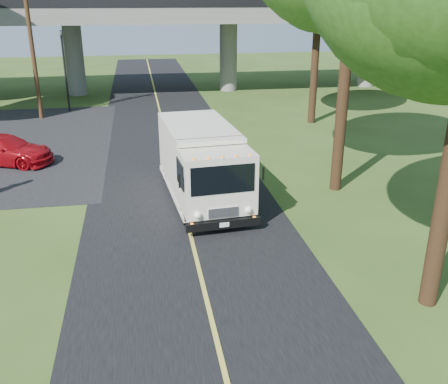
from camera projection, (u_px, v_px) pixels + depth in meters
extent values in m
plane|color=#314819|center=(219.00, 353.00, 10.84)|extent=(120.00, 120.00, 0.00)
cube|color=black|center=(179.00, 189.00, 20.01)|extent=(7.00, 90.00, 0.02)
cube|color=gold|center=(179.00, 189.00, 20.00)|extent=(0.12, 90.00, 0.01)
cube|color=slate|center=(151.00, 13.00, 37.98)|extent=(50.00, 9.00, 1.20)
cube|color=black|center=(153.00, 1.00, 33.62)|extent=(50.00, 0.25, 0.80)
cube|color=black|center=(149.00, 0.00, 41.69)|extent=(50.00, 0.25, 0.80)
cube|color=slate|center=(444.00, 49.00, 43.06)|extent=(4.00, 10.00, 6.00)
cylinder|color=slate|center=(75.00, 59.00, 38.24)|extent=(1.40, 1.40, 5.40)
cylinder|color=slate|center=(228.00, 56.00, 40.15)|extent=(1.40, 1.40, 5.40)
cylinder|color=slate|center=(368.00, 54.00, 42.05)|extent=(1.40, 1.40, 5.40)
cylinder|color=black|center=(65.00, 72.00, 32.77)|extent=(0.14, 0.14, 5.20)
imported|color=black|center=(62.00, 40.00, 32.04)|extent=(0.18, 0.22, 1.10)
cylinder|color=#472D19|center=(32.00, 45.00, 30.01)|extent=(0.26, 0.26, 9.00)
cylinder|color=#382314|center=(343.00, 93.00, 18.67)|extent=(0.44, 0.44, 7.70)
cylinder|color=#382314|center=(315.00, 67.00, 29.39)|extent=(0.44, 0.44, 6.65)
cube|color=silver|center=(197.00, 151.00, 19.23)|extent=(2.72, 4.52, 2.22)
cube|color=silver|center=(216.00, 180.00, 16.51)|extent=(2.51, 1.97, 2.02)
cube|color=black|center=(223.00, 179.00, 15.61)|extent=(2.07, 0.25, 0.94)
cube|color=black|center=(224.00, 224.00, 16.07)|extent=(2.47, 0.38, 0.28)
cube|color=silver|center=(200.00, 188.00, 19.37)|extent=(2.84, 5.90, 0.18)
cylinder|color=black|center=(186.00, 211.00, 16.85)|extent=(0.35, 0.91, 0.89)
cylinder|color=black|center=(243.00, 205.00, 17.33)|extent=(0.35, 0.91, 0.89)
cylinder|color=black|center=(168.00, 172.00, 20.59)|extent=(0.35, 0.91, 0.89)
cylinder|color=black|center=(215.00, 168.00, 21.06)|extent=(0.35, 0.91, 0.89)
imported|color=#9F0911|center=(4.00, 150.00, 22.88)|extent=(4.92, 3.38, 1.32)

